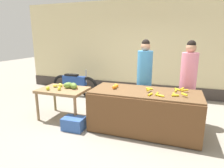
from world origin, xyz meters
name	(u,v)px	position (x,y,z in m)	size (l,w,h in m)	color
ground_plane	(121,126)	(0.00, 0.00, 0.00)	(24.00, 24.00, 0.00)	gray
market_wall_back	(145,49)	(0.00, 2.62, 1.47)	(8.65, 0.23, 3.01)	beige
fruit_stall_counter	(144,111)	(0.49, -0.01, 0.41)	(2.12, 0.92, 0.83)	brown
side_table_wooden	(63,92)	(-1.39, 0.00, 0.62)	(1.07, 0.75, 0.71)	olive
banana_bunch_pile	(168,92)	(0.92, -0.02, 0.86)	(0.80, 0.67, 0.07)	gold
orange_pile	(115,86)	(-0.13, 0.03, 0.87)	(0.10, 0.26, 0.08)	orange
mango_papaya_pile	(68,86)	(-1.31, 0.07, 0.77)	(0.67, 0.58, 0.14)	yellow
vendor_woman_blue_shirt	(144,79)	(0.35, 0.69, 0.92)	(0.34, 0.34, 1.82)	#33333D
vendor_woman_pink_shirt	(188,83)	(1.29, 0.69, 0.91)	(0.34, 0.34, 1.80)	#33333D
parked_motorcycle	(75,83)	(-2.06, 1.65, 0.40)	(1.60, 0.18, 0.88)	black
produce_crate	(74,123)	(-0.88, -0.45, 0.13)	(0.44, 0.32, 0.26)	#3359A5
produce_sack	(106,101)	(-0.60, 0.71, 0.26)	(0.36, 0.30, 0.52)	tan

